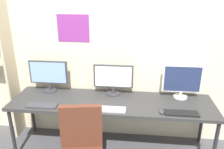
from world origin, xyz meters
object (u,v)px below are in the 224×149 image
Objects in this scene: monitor_center at (113,78)px; monitor_right at (182,81)px; keyboard_left at (42,106)px; keyboard_right at (181,113)px; keyboard_center at (109,109)px; desk at (112,104)px; monitor_left at (49,74)px; computer_mouse at (162,112)px.

monitor_right reaches higher than monitor_center.
keyboard_right is (1.68, 0.00, 0.00)m from keyboard_left.
keyboard_center is 0.84m from keyboard_right.
keyboard_center is (0.00, -0.23, 0.06)m from desk.
monitor_left is at bearing 166.73° from desk.
keyboard_left is 0.84m from keyboard_center.
keyboard_right is 0.22m from computer_mouse.
keyboard_left is at bearing -82.27° from monitor_left.
monitor_left is 1.43× the size of keyboard_left.
desk is 4.87× the size of monitor_left.
computer_mouse is (0.62, -0.23, 0.06)m from desk.
monitor_center is (0.90, -0.00, -0.02)m from monitor_left.
monitor_center is at bearing -0.00° from monitor_left.
monitor_left is (-0.90, 0.21, 0.30)m from desk.
computer_mouse reaches higher than desk.
monitor_left is 0.90m from monitor_center.
monitor_center is 0.50m from keyboard_center.
computer_mouse is at bearing -16.21° from monitor_left.
keyboard_right is (0.84, 0.00, 0.00)m from keyboard_center.
monitor_right is 0.50m from keyboard_right.
keyboard_center is at bearing -153.83° from monitor_right.
keyboard_center is at bearing 0.00° from keyboard_left.
keyboard_center is 0.62m from computer_mouse.
computer_mouse is (1.46, 0.00, 0.01)m from keyboard_left.
keyboard_right is (0.84, -0.44, -0.23)m from monitor_center.
monitor_right is 1.29× the size of keyboard_center.
desk is 6.94× the size of keyboard_left.
desk is 0.35m from monitor_center.
keyboard_left is 3.91× the size of computer_mouse.
keyboard_center is at bearing 180.00° from keyboard_right.
monitor_center is at bearing 152.23° from keyboard_right.
computer_mouse is (1.52, -0.44, -0.24)m from monitor_left.
desk is at bearing -90.00° from monitor_center.
computer_mouse is at bearing -122.81° from monitor_right.
monitor_center is at bearing 27.77° from keyboard_left.
desk is at bearing -13.27° from monitor_left.
monitor_left reaches higher than keyboard_center.
monitor_left is 1.39× the size of keyboard_center.
monitor_center reaches higher than desk.
monitor_left is 5.58× the size of computer_mouse.
keyboard_center is at bearing -90.00° from desk.
monitor_right reaches higher than computer_mouse.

